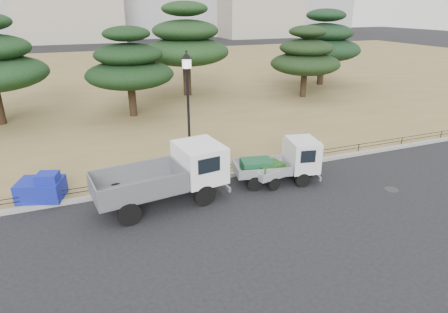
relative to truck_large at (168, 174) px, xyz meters
name	(u,v)px	position (x,y,z in m)	size (l,w,h in m)	color
ground	(242,204)	(2.64, -1.26, -1.24)	(220.00, 220.00, 0.00)	black
lawn	(129,77)	(2.64, 29.34, -1.16)	(120.00, 56.00, 0.15)	olive
curb	(219,177)	(2.64, 1.34, -1.16)	(120.00, 0.25, 0.16)	gray
truck_large	(168,174)	(0.00, 0.00, 0.00)	(5.31, 2.63, 2.22)	black
truck_kei_front	(288,161)	(5.52, 0.21, -0.39)	(3.42, 1.93, 1.71)	black
truck_kei_rear	(282,161)	(5.15, 0.05, -0.29)	(3.87, 2.20, 1.90)	black
street_lamp	(188,96)	(1.38, 1.64, 2.61)	(0.49, 0.49, 5.47)	black
pipe_fence	(218,168)	(2.64, 1.49, -0.80)	(38.00, 0.04, 0.40)	black
tarp_pile	(42,188)	(-4.73, 1.87, -0.64)	(1.97, 1.68, 1.12)	#1523A7
manhole	(391,190)	(9.14, -2.46, -1.23)	(0.60, 0.60, 0.01)	#2D2D30
pine_center_left	(129,65)	(0.60, 13.01, 2.40)	(5.93, 5.93, 6.03)	black
pine_center_right	(186,42)	(6.05, 18.06, 3.33)	(7.19, 7.19, 7.63)	black
pine_east_near	(306,57)	(15.02, 13.77, 2.26)	(5.74, 5.74, 5.80)	black
pine_east_far	(324,42)	(19.58, 17.83, 2.97)	(6.99, 6.99, 7.02)	black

